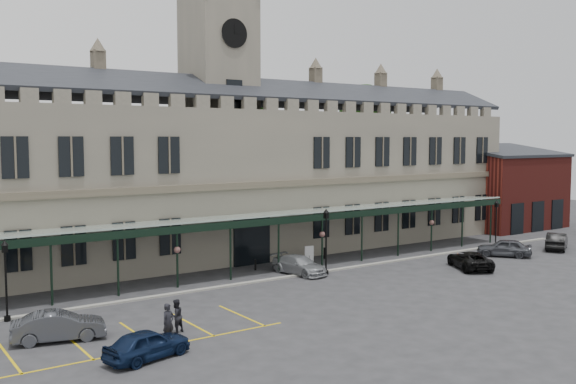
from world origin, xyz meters
TOP-DOWN VIEW (x-y plane):
  - ground at (0.00, 0.00)m, footprint 140.00×140.00m
  - station_building at (0.00, 15.91)m, footprint 60.00×10.36m
  - clock_tower at (0.00, 16.00)m, footprint 5.60×5.60m
  - canopy at (0.00, 7.46)m, footprint 50.00×4.10m
  - brick_annex at (34.00, 12.97)m, footprint 12.40×8.36m
  - kerb at (0.00, 5.50)m, footprint 60.00×0.40m
  - parking_markings at (-14.00, -1.50)m, footprint 16.00×6.00m
  - tree_behind_mid at (8.00, 25.00)m, footprint 6.00×6.00m
  - tree_behind_right at (24.00, 25.00)m, footprint 6.00×6.00m
  - lamp_post_left at (-18.86, 5.19)m, footprint 0.42×0.42m
  - lamp_post_mid at (2.51, 4.82)m, footprint 0.45×0.45m
  - lamp_post_right at (22.14, 5.18)m, footprint 0.41×0.41m
  - traffic_cone at (14.48, 2.97)m, footprint 0.40×0.40m
  - sign_board at (4.21, 9.13)m, footprint 0.76×0.19m
  - bollard_left at (-0.87, 9.00)m, footprint 0.15×0.15m
  - bollard_right at (6.17, 9.70)m, footprint 0.16×0.16m
  - car_left_a at (-15.00, -4.69)m, footprint 4.25×2.51m
  - car_left_b at (-17.50, 0.21)m, footprint 4.61×2.53m
  - car_taxi at (1.00, 6.03)m, footprint 2.58×4.82m
  - car_van at (12.66, 0.29)m, footprint 4.17×5.22m
  - car_right_a at (19.00, 1.94)m, footprint 4.00×4.53m
  - car_right_b at (25.68, 1.43)m, footprint 4.71×3.55m
  - person_a at (-13.20, -2.93)m, footprint 0.78×0.62m
  - person_b at (-12.30, -1.83)m, footprint 0.98×0.86m

SIDE VIEW (x-z plane):
  - ground at x=0.00m, z-range 0.00..0.00m
  - parking_markings at x=-14.00m, z-range -0.01..0.01m
  - kerb at x=0.00m, z-range 0.00..0.12m
  - traffic_cone at x=14.48m, z-range -0.01..0.63m
  - bollard_left at x=-0.87m, z-range 0.00..0.82m
  - bollard_right at x=6.17m, z-range 0.00..0.91m
  - sign_board at x=4.21m, z-range -0.02..1.30m
  - car_van at x=12.66m, z-range 0.00..1.32m
  - car_taxi at x=1.00m, z-range 0.00..1.33m
  - car_left_a at x=-15.00m, z-range 0.00..1.36m
  - car_left_b at x=-17.50m, z-range 0.00..1.44m
  - car_right_a at x=19.00m, z-range 0.00..1.48m
  - car_right_b at x=25.68m, z-range 0.00..1.49m
  - person_b at x=-12.30m, z-range 0.00..1.71m
  - person_a at x=-13.20m, z-range 0.00..1.87m
  - canopy at x=0.00m, z-range 0.25..4.55m
  - lamp_post_right at x=22.14m, z-range 0.40..4.68m
  - lamp_post_left at x=-18.86m, z-range 0.41..4.81m
  - lamp_post_mid at x=2.51m, z-range 0.44..5.22m
  - brick_annex at x=34.00m, z-range -0.46..8.77m
  - station_building at x=0.00m, z-range -2.18..15.12m
  - tree_behind_mid at x=8.00m, z-range 4.81..20.81m
  - tree_behind_right at x=24.00m, z-range 4.81..20.81m
  - clock_tower at x=0.00m, z-range 0.71..25.51m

